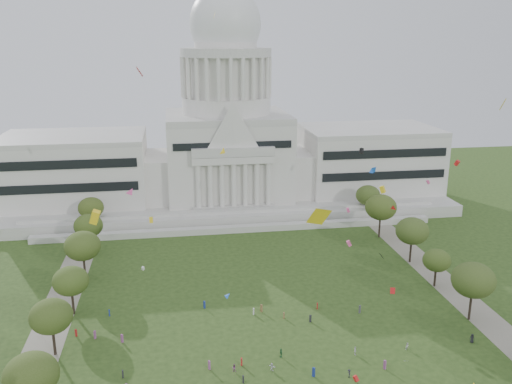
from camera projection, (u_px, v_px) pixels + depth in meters
capitol at (227, 146)px, 200.32m from camera, size 160.00×64.50×91.30m
path_left at (53, 324)px, 119.96m from camera, size 8.00×160.00×0.04m
path_right at (456, 293)px, 134.27m from camera, size 8.00×160.00×0.04m
row_tree_l_1 at (31, 375)px, 86.78m from camera, size 8.86×8.86×12.59m
row_tree_l_2 at (51, 316)px, 106.00m from camera, size 8.42×8.42×11.97m
row_tree_r_2 at (473, 280)px, 119.11m from camera, size 9.55×9.55×13.58m
row_tree_l_3 at (71, 281)px, 122.00m from camera, size 8.12×8.12×11.55m
row_tree_r_3 at (437, 260)px, 136.04m from camera, size 7.01×7.01×9.98m
row_tree_l_4 at (82, 246)px, 139.24m from camera, size 9.29×9.29×13.21m
row_tree_r_4 at (412, 231)px, 150.25m from camera, size 9.19×9.19×13.06m
row_tree_l_5 at (88, 226)px, 156.99m from camera, size 8.33×8.33×11.85m
row_tree_r_5 at (381, 207)px, 169.02m from camera, size 9.82×9.82×13.96m
row_tree_l_6 at (91, 208)px, 173.99m from camera, size 8.19×8.19×11.64m
row_tree_r_6 at (368, 195)px, 186.81m from camera, size 8.42×8.42×11.97m
person_0 at (472, 338)px, 112.29m from camera, size 1.11×1.16×2.01m
person_2 at (407, 346)px, 109.81m from camera, size 0.90×0.79×1.58m
person_3 at (349, 373)px, 100.87m from camera, size 0.64×1.11×1.65m
person_4 at (281, 353)px, 107.19m from camera, size 0.75×1.21×1.95m
person_5 at (272, 367)px, 102.83m from camera, size 1.59×1.41×1.66m
person_8 at (234, 368)px, 102.63m from camera, size 0.86×0.64×1.60m
person_10 at (355, 351)px, 107.99m from camera, size 0.83×1.16×1.78m
distant_crowd at (219, 347)px, 109.32m from camera, size 63.42×39.13×1.89m
kite_swarm at (298, 210)px, 99.01m from camera, size 81.97×104.88×64.80m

